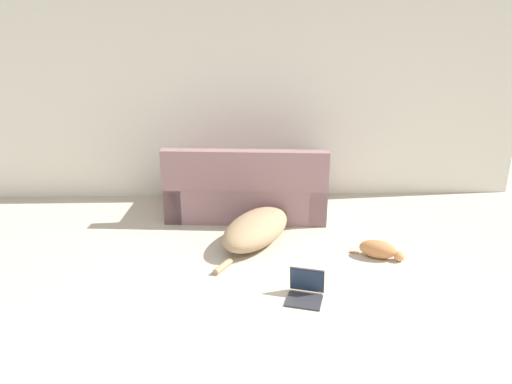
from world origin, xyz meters
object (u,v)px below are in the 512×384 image
object	(u,v)px
dog	(259,227)
laptop_open	(306,288)
cat	(379,250)
couch	(247,191)

from	to	relation	value
dog	laptop_open	bearing A→B (deg)	-131.39
cat	laptop_open	world-z (taller)	laptop_open
laptop_open	dog	bearing A→B (deg)	124.37
couch	laptop_open	xyz separation A→B (m)	(0.47, -1.88, -0.19)
cat	laptop_open	bearing A→B (deg)	-116.30
couch	laptop_open	size ratio (longest dim) A/B	5.23
couch	cat	bearing A→B (deg)	141.36
couch	dog	bearing A→B (deg)	102.51
couch	cat	world-z (taller)	couch
cat	laptop_open	size ratio (longest dim) A/B	1.42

